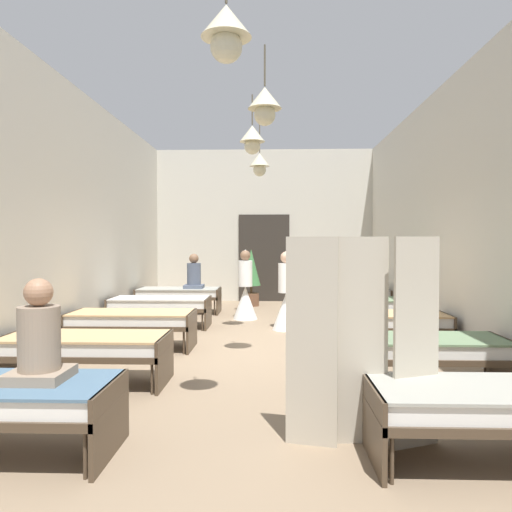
{
  "coord_description": "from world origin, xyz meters",
  "views": [
    {
      "loc": [
        0.25,
        -7.51,
        1.66
      ],
      "look_at": [
        0.0,
        -0.33,
        1.45
      ],
      "focal_mm": 34.59,
      "sensor_mm": 36.0,
      "label": 1
    }
  ],
  "objects_px": {
    "bed_left_row_1": "(85,347)",
    "bed_left_row_3": "(160,305)",
    "bed_left_row_4": "(179,294)",
    "patient_seated_primary": "(39,343)",
    "nurse_mid_aisle": "(245,294)",
    "bed_right_row_0": "(498,405)",
    "privacy_screen": "(363,341)",
    "potted_plant": "(251,274)",
    "bed_right_row_4": "(346,295)",
    "nurse_near_aisle": "(286,302)",
    "bed_right_row_1": "(421,349)",
    "bed_left_row_2": "(132,320)",
    "bed_right_row_3": "(361,305)",
    "bed_right_row_2": "(384,322)",
    "patient_seated_secondary": "(194,276)"
  },
  "relations": [
    {
      "from": "bed_right_row_3",
      "to": "potted_plant",
      "type": "distance_m",
      "value": 3.92
    },
    {
      "from": "bed_right_row_4",
      "to": "potted_plant",
      "type": "bearing_deg",
      "value": 150.14
    },
    {
      "from": "bed_left_row_2",
      "to": "nurse_near_aisle",
      "type": "relative_size",
      "value": 1.28
    },
    {
      "from": "bed_right_row_4",
      "to": "nurse_near_aisle",
      "type": "xyz_separation_m",
      "value": [
        -1.43,
        -2.09,
        0.09
      ]
    },
    {
      "from": "bed_left_row_2",
      "to": "nurse_mid_aisle",
      "type": "relative_size",
      "value": 1.28
    },
    {
      "from": "bed_right_row_0",
      "to": "bed_left_row_2",
      "type": "distance_m",
      "value": 5.42
    },
    {
      "from": "nurse_mid_aisle",
      "to": "patient_seated_primary",
      "type": "bearing_deg",
      "value": 172.19
    },
    {
      "from": "bed_left_row_4",
      "to": "bed_right_row_4",
      "type": "height_order",
      "value": "same"
    },
    {
      "from": "bed_left_row_2",
      "to": "nurse_mid_aisle",
      "type": "xyz_separation_m",
      "value": [
        1.59,
        2.94,
        0.09
      ]
    },
    {
      "from": "nurse_mid_aisle",
      "to": "bed_right_row_0",
      "type": "bearing_deg",
      "value": -158.69
    },
    {
      "from": "bed_left_row_2",
      "to": "privacy_screen",
      "type": "bearing_deg",
      "value": -50.31
    },
    {
      "from": "bed_right_row_1",
      "to": "bed_right_row_3",
      "type": "xyz_separation_m",
      "value": [
        0.0,
        3.8,
        0.0
      ]
    },
    {
      "from": "bed_left_row_4",
      "to": "nurse_mid_aisle",
      "type": "bearing_deg",
      "value": -28.26
    },
    {
      "from": "bed_right_row_2",
      "to": "patient_seated_secondary",
      "type": "distance_m",
      "value": 5.2
    },
    {
      "from": "potted_plant",
      "to": "privacy_screen",
      "type": "distance_m",
      "value": 8.69
    },
    {
      "from": "bed_left_row_1",
      "to": "bed_right_row_4",
      "type": "bearing_deg",
      "value": 55.88
    },
    {
      "from": "bed_left_row_2",
      "to": "nurse_mid_aisle",
      "type": "height_order",
      "value": "nurse_mid_aisle"
    },
    {
      "from": "bed_right_row_0",
      "to": "privacy_screen",
      "type": "xyz_separation_m",
      "value": [
        -0.95,
        0.29,
        0.41
      ]
    },
    {
      "from": "privacy_screen",
      "to": "nurse_near_aisle",
      "type": "bearing_deg",
      "value": 90.47
    },
    {
      "from": "bed_right_row_1",
      "to": "nurse_near_aisle",
      "type": "relative_size",
      "value": 1.28
    },
    {
      "from": "bed_left_row_1",
      "to": "bed_right_row_4",
      "type": "distance_m",
      "value": 6.89
    },
    {
      "from": "nurse_near_aisle",
      "to": "nurse_mid_aisle",
      "type": "relative_size",
      "value": 1.0
    },
    {
      "from": "bed_right_row_1",
      "to": "bed_left_row_3",
      "type": "distance_m",
      "value": 5.42
    },
    {
      "from": "bed_left_row_4",
      "to": "patient_seated_primary",
      "type": "xyz_separation_m",
      "value": [
        0.35,
        -7.54,
        0.43
      ]
    },
    {
      "from": "bed_right_row_0",
      "to": "bed_left_row_3",
      "type": "distance_m",
      "value": 6.89
    },
    {
      "from": "bed_left_row_1",
      "to": "patient_seated_primary",
      "type": "height_order",
      "value": "patient_seated_primary"
    },
    {
      "from": "patient_seated_secondary",
      "to": "bed_left_row_4",
      "type": "bearing_deg",
      "value": -178.46
    },
    {
      "from": "bed_right_row_4",
      "to": "bed_left_row_4",
      "type": "bearing_deg",
      "value": 180.0
    },
    {
      "from": "bed_left_row_3",
      "to": "patient_seated_primary",
      "type": "xyz_separation_m",
      "value": [
        0.35,
        -5.64,
        0.43
      ]
    },
    {
      "from": "bed_left_row_1",
      "to": "bed_right_row_1",
      "type": "height_order",
      "value": "same"
    },
    {
      "from": "bed_right_row_1",
      "to": "bed_left_row_4",
      "type": "bearing_deg",
      "value": 124.12
    },
    {
      "from": "bed_right_row_4",
      "to": "potted_plant",
      "type": "distance_m",
      "value": 2.61
    },
    {
      "from": "bed_right_row_3",
      "to": "potted_plant",
      "type": "height_order",
      "value": "potted_plant"
    },
    {
      "from": "bed_left_row_2",
      "to": "potted_plant",
      "type": "distance_m",
      "value": 5.35
    },
    {
      "from": "bed_left_row_4",
      "to": "potted_plant",
      "type": "xyz_separation_m",
      "value": [
        1.62,
        1.29,
        0.39
      ]
    },
    {
      "from": "bed_left_row_3",
      "to": "potted_plant",
      "type": "xyz_separation_m",
      "value": [
        1.62,
        3.19,
        0.39
      ]
    },
    {
      "from": "bed_left_row_3",
      "to": "potted_plant",
      "type": "distance_m",
      "value": 3.6
    },
    {
      "from": "bed_left_row_4",
      "to": "nurse_near_aisle",
      "type": "xyz_separation_m",
      "value": [
        2.43,
        -2.09,
        0.09
      ]
    },
    {
      "from": "bed_left_row_4",
      "to": "bed_left_row_1",
      "type": "bearing_deg",
      "value": -90.0
    },
    {
      "from": "nurse_near_aisle",
      "to": "privacy_screen",
      "type": "relative_size",
      "value": 0.87
    },
    {
      "from": "potted_plant",
      "to": "bed_right_row_0",
      "type": "bearing_deg",
      "value": -75.85
    },
    {
      "from": "bed_right_row_4",
      "to": "nurse_near_aisle",
      "type": "height_order",
      "value": "nurse_near_aisle"
    },
    {
      "from": "bed_right_row_0",
      "to": "bed_left_row_4",
      "type": "distance_m",
      "value": 8.53
    },
    {
      "from": "bed_left_row_1",
      "to": "bed_left_row_3",
      "type": "xyz_separation_m",
      "value": [
        0.0,
        3.8,
        0.0
      ]
    },
    {
      "from": "potted_plant",
      "to": "bed_left_row_3",
      "type": "bearing_deg",
      "value": -116.97
    },
    {
      "from": "bed_right_row_3",
      "to": "nurse_near_aisle",
      "type": "bearing_deg",
      "value": -172.29
    },
    {
      "from": "nurse_mid_aisle",
      "to": "patient_seated_primary",
      "type": "height_order",
      "value": "nurse_mid_aisle"
    },
    {
      "from": "bed_right_row_2",
      "to": "patient_seated_primary",
      "type": "relative_size",
      "value": 2.37
    },
    {
      "from": "bed_left_row_3",
      "to": "bed_left_row_4",
      "type": "relative_size",
      "value": 1.0
    },
    {
      "from": "bed_right_row_4",
      "to": "bed_right_row_3",
      "type": "bearing_deg",
      "value": -90.0
    }
  ]
}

